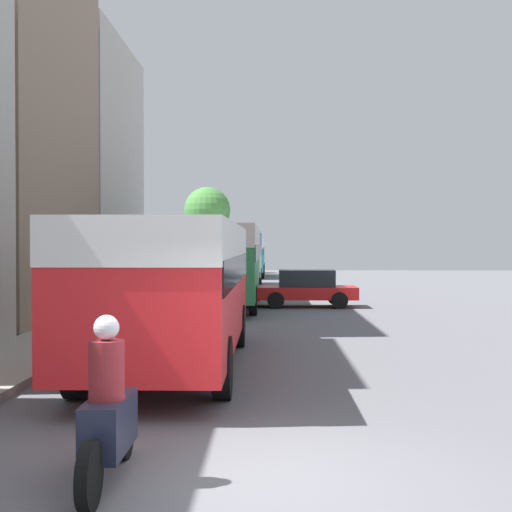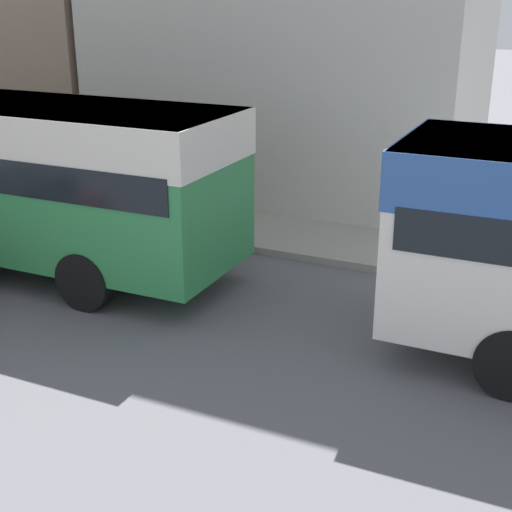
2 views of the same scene
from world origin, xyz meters
TOP-DOWN VIEW (x-y plane):
  - ground_plane at (0.00, 0.00)m, footprint 120.00×120.00m
  - building_end_row at (-8.93, 23.73)m, footprint 5.45×9.09m
  - bus_lead at (-1.77, 6.75)m, footprint 2.60×9.32m
  - bus_following at (-1.62, 20.35)m, footprint 2.60×10.34m
  - bus_third_in_line at (-1.73, 33.25)m, footprint 2.67×9.72m
  - bus_rear at (-1.61, 46.01)m, footprint 2.60×9.07m
  - motorcycle_behind_lead at (-1.51, -0.08)m, footprint 0.38×2.24m
  - car_crossing at (1.55, 20.51)m, footprint 3.89×1.88m
  - pedestrian_walking_away at (-5.55, 37.02)m, footprint 0.37×0.37m
  - street_tree at (-5.21, 52.99)m, footprint 3.92×3.92m

SIDE VIEW (x-z plane):
  - ground_plane at x=0.00m, z-range 0.00..0.00m
  - motorcycle_behind_lead at x=-1.51m, z-range -0.18..1.55m
  - car_crossing at x=1.55m, z-range 0.03..1.48m
  - pedestrian_walking_away at x=-5.55m, z-range 0.18..2.03m
  - bus_lead at x=-1.77m, z-range 0.44..3.27m
  - bus_rear at x=-1.61m, z-range 0.44..3.30m
  - bus_third_in_line at x=-1.73m, z-range 0.46..3.57m
  - bus_following at x=-1.62m, z-range 0.46..3.59m
  - street_tree at x=-5.21m, z-range 1.74..8.90m
  - building_end_row at x=-8.93m, z-range 0.00..11.23m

